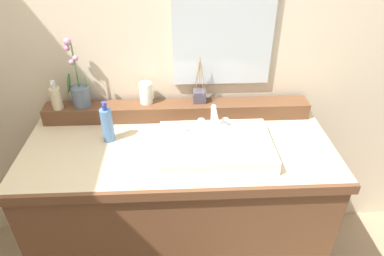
% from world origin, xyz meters
% --- Properties ---
extents(wall_back, '(3.39, 0.20, 2.50)m').
position_xyz_m(wall_back, '(0.00, 0.41, 1.25)').
color(wall_back, beige).
rests_on(wall_back, ground).
extents(vanity_cabinet, '(1.41, 0.62, 0.85)m').
position_xyz_m(vanity_cabinet, '(0.00, -0.00, 0.43)').
color(vanity_cabinet, brown).
rests_on(vanity_cabinet, ground).
extents(back_ledge, '(1.33, 0.11, 0.08)m').
position_xyz_m(back_ledge, '(0.00, 0.24, 0.89)').
color(back_ledge, brown).
rests_on(back_ledge, vanity_cabinet).
extents(sink_basin, '(0.49, 0.34, 0.27)m').
position_xyz_m(sink_basin, '(0.16, -0.08, 0.88)').
color(sink_basin, white).
rests_on(sink_basin, vanity_cabinet).
extents(soap_bar, '(0.07, 0.04, 0.02)m').
position_xyz_m(soap_bar, '(0.03, 0.03, 0.93)').
color(soap_bar, silver).
rests_on(soap_bar, sink_basin).
extents(potted_plant, '(0.12, 0.09, 0.34)m').
position_xyz_m(potted_plant, '(-0.48, 0.25, 1.01)').
color(potted_plant, slate).
rests_on(potted_plant, back_ledge).
extents(soap_dispenser, '(0.05, 0.05, 0.15)m').
position_xyz_m(soap_dispenser, '(-0.58, 0.22, 0.99)').
color(soap_dispenser, beige).
rests_on(soap_dispenser, back_ledge).
extents(tumbler_cup, '(0.06, 0.06, 0.11)m').
position_xyz_m(tumbler_cup, '(-0.16, 0.26, 0.99)').
color(tumbler_cup, white).
rests_on(tumbler_cup, back_ledge).
extents(reed_diffuser, '(0.06, 0.07, 0.24)m').
position_xyz_m(reed_diffuser, '(0.11, 0.26, 0.97)').
color(reed_diffuser, '#4A4352').
rests_on(reed_diffuser, back_ledge).
extents(lotion_bottle, '(0.05, 0.06, 0.20)m').
position_xyz_m(lotion_bottle, '(-0.32, 0.05, 0.94)').
color(lotion_bottle, '#4E79B2').
rests_on(lotion_bottle, vanity_cabinet).
extents(mirror, '(0.48, 0.02, 0.57)m').
position_xyz_m(mirror, '(0.22, 0.30, 1.30)').
color(mirror, silver).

